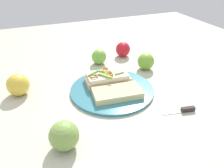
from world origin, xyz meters
The scene contains 10 objects.
ground_plane centered at (0.00, 0.00, 0.00)m, with size 2.00×2.00×0.00m, color #BBB8A2.
plate centered at (0.00, 0.00, 0.01)m, with size 0.31×0.31×0.01m, color teal.
sandwich centered at (-0.05, 0.00, 0.03)m, with size 0.10×0.17×0.05m.
bread_slice_side centered at (0.05, 0.00, 0.02)m, with size 0.17×0.09×0.02m, color beige.
apple_0 centered at (-0.29, 0.17, 0.04)m, with size 0.07×0.07×0.07m, color red.
apple_1 centered at (-0.12, 0.21, 0.04)m, with size 0.07×0.07×0.07m, color #7BAC35.
apple_2 centered at (-0.25, 0.03, 0.03)m, with size 0.07×0.07×0.07m, color #74B13D.
apple_3 centered at (0.21, -0.22, 0.04)m, with size 0.08×0.08×0.08m, color #7B9F48.
apple_4 centered at (-0.10, -0.32, 0.04)m, with size 0.08×0.08×0.08m, color gold.
knife centered at (0.20, 0.17, 0.01)m, with size 0.03×0.11×0.02m.
Camera 1 is at (0.65, -0.26, 0.45)m, focal length 35.13 mm.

